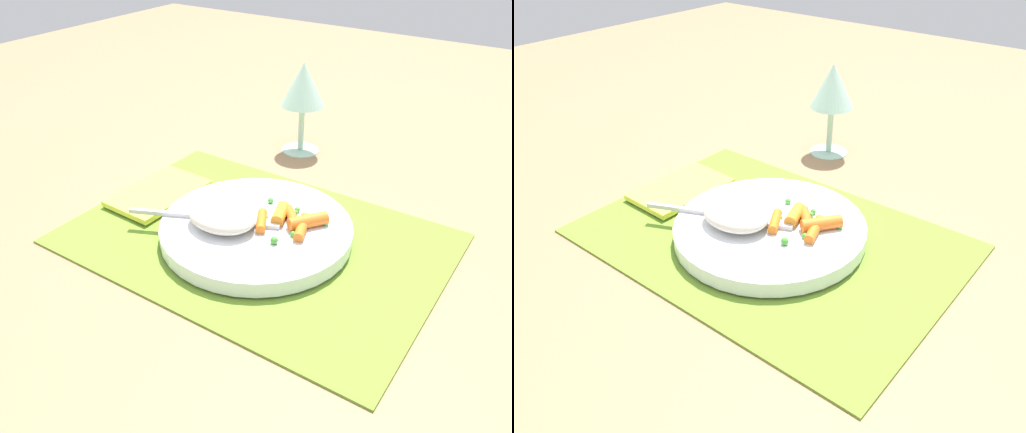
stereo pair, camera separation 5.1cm
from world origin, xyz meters
TOP-DOWN VIEW (x-y plane):
  - ground_plane at (0.00, 0.00)m, footprint 2.40×2.40m
  - placemat at (0.00, 0.00)m, footprint 0.47×0.34m
  - plate at (0.00, 0.00)m, footprint 0.25×0.25m
  - rice_mound at (-0.03, -0.03)m, footprint 0.09×0.07m
  - carrot_portion at (0.04, 0.02)m, footprint 0.09×0.08m
  - pea_scatter at (0.02, 0.01)m, footprint 0.10×0.09m
  - fork at (-0.04, -0.02)m, footprint 0.19×0.10m
  - wine_glass at (-0.09, 0.27)m, footprint 0.07×0.07m
  - napkin at (-0.18, 0.01)m, footprint 0.09×0.14m

SIDE VIEW (x-z plane):
  - ground_plane at x=0.00m, z-range 0.00..0.00m
  - placemat at x=0.00m, z-range 0.00..0.01m
  - napkin at x=-0.18m, z-range 0.01..0.01m
  - plate at x=0.00m, z-range 0.01..0.03m
  - fork at x=-0.04m, z-range 0.03..0.03m
  - pea_scatter at x=0.02m, z-range 0.03..0.03m
  - carrot_portion at x=0.04m, z-range 0.02..0.04m
  - rice_mound at x=-0.03m, z-range 0.03..0.06m
  - wine_glass at x=-0.09m, z-range 0.04..0.19m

